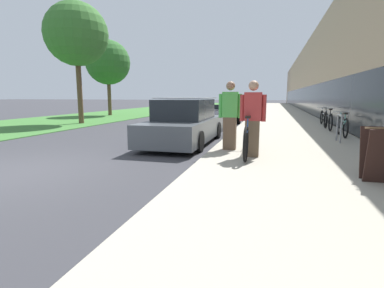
{
  "coord_description": "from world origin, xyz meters",
  "views": [
    {
      "loc": [
        5.06,
        -4.75,
        1.55
      ],
      "look_at": [
        0.41,
        12.64,
        -1.35
      ],
      "focal_mm": 28.0,
      "sensor_mm": 36.0,
      "label": 1
    }
  ],
  "objects": [
    {
      "name": "person_rider",
      "position": [
        4.63,
        2.24,
        1.03
      ],
      "size": [
        0.59,
        0.23,
        1.74
      ],
      "color": "brown",
      "rests_on": "sidewalk_slab"
    },
    {
      "name": "bike_rack_hoop",
      "position": [
        7.06,
        5.22,
        0.67
      ],
      "size": [
        0.05,
        0.6,
        0.84
      ],
      "color": "gray",
      "rests_on": "sidewalk_slab"
    },
    {
      "name": "cruiser_bike_nearest",
      "position": [
        7.44,
        6.6,
        0.52
      ],
      "size": [
        0.52,
        1.62,
        0.85
      ],
      "color": "black",
      "rests_on": "sidewalk_slab"
    },
    {
      "name": "street_tree_near",
      "position": [
        -5.32,
        9.91,
        4.82
      ],
      "size": [
        3.38,
        3.38,
        6.54
      ],
      "color": "brown",
      "rests_on": "ground"
    },
    {
      "name": "parked_sedan_curbside",
      "position": [
        2.31,
        4.66,
        0.65
      ],
      "size": [
        1.86,
        4.78,
        1.51
      ],
      "color": "#4C5156",
      "rests_on": "ground"
    },
    {
      "name": "street_tree_far",
      "position": [
        -7.45,
        16.69,
        4.11
      ],
      "size": [
        3.42,
        3.42,
        5.83
      ],
      "color": "brown",
      "rests_on": "ground"
    },
    {
      "name": "ground_plane",
      "position": [
        0.0,
        0.0,
        0.0
      ],
      "size": [
        220.0,
        220.0,
        0.0
      ],
      "primitive_type": "plane",
      "color": "#38383D"
    },
    {
      "name": "vintage_roadster_curbside",
      "position": [
        2.45,
        10.75,
        0.47
      ],
      "size": [
        1.84,
        3.86,
        1.08
      ],
      "color": "black",
      "rests_on": "ground"
    },
    {
      "name": "tandem_bicycle",
      "position": [
        4.54,
        2.58,
        0.56
      ],
      "size": [
        0.52,
        2.74,
        0.97
      ],
      "color": "black",
      "rests_on": "sidewalk_slab"
    },
    {
      "name": "cruiser_bike_middle",
      "position": [
        7.32,
        8.72,
        0.53
      ],
      "size": [
        0.52,
        1.84,
        0.89
      ],
      "color": "black",
      "rests_on": "sidewalk_slab"
    },
    {
      "name": "sidewalk_slab",
      "position": [
        5.7,
        21.0,
        0.08
      ],
      "size": [
        4.36,
        70.0,
        0.15
      ],
      "color": "#B2AA99",
      "rests_on": "ground"
    },
    {
      "name": "person_bystander",
      "position": [
        4.0,
        3.03,
        1.04
      ],
      "size": [
        0.6,
        0.24,
        1.77
      ],
      "color": "brown",
      "rests_on": "sidewalk_slab"
    },
    {
      "name": "cruiser_bike_farthest",
      "position": [
        7.46,
        10.81,
        0.52
      ],
      "size": [
        0.52,
        1.76,
        0.87
      ],
      "color": "black",
      "rests_on": "sidewalk_slab"
    },
    {
      "name": "sandwich_board_sign",
      "position": [
        6.82,
        0.7,
        0.6
      ],
      "size": [
        0.56,
        0.56,
        0.9
      ],
      "color": "#331E19",
      "rests_on": "sidewalk_slab"
    },
    {
      "name": "storefront_facade",
      "position": [
        12.92,
        29.0,
        3.25
      ],
      "size": [
        10.01,
        70.0,
        6.52
      ],
      "color": "tan",
      "rests_on": "ground"
    },
    {
      "name": "lawn_strip",
      "position": [
        -7.7,
        25.0,
        0.01
      ],
      "size": [
        7.56,
        70.0,
        0.03
      ],
      "color": "#3D7533",
      "rests_on": "ground"
    }
  ]
}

